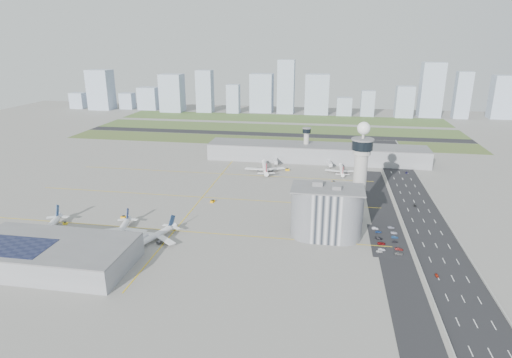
% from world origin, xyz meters
% --- Properties ---
extents(ground, '(1000.00, 1000.00, 0.00)m').
position_xyz_m(ground, '(0.00, 0.00, 0.00)').
color(ground, gray).
extents(grass_strip_0, '(480.00, 50.00, 0.08)m').
position_xyz_m(grass_strip_0, '(-20.00, 225.00, 0.04)').
color(grass_strip_0, '#4F642F').
rests_on(grass_strip_0, ground).
extents(grass_strip_1, '(480.00, 60.00, 0.08)m').
position_xyz_m(grass_strip_1, '(-20.00, 300.00, 0.04)').
color(grass_strip_1, '#45642F').
rests_on(grass_strip_1, ground).
extents(grass_strip_2, '(480.00, 70.00, 0.08)m').
position_xyz_m(grass_strip_2, '(-20.00, 380.00, 0.04)').
color(grass_strip_2, '#43632F').
rests_on(grass_strip_2, ground).
extents(runway, '(480.00, 22.00, 0.10)m').
position_xyz_m(runway, '(-20.00, 262.00, 0.06)').
color(runway, black).
rests_on(runway, ground).
extents(highway, '(28.00, 500.00, 0.10)m').
position_xyz_m(highway, '(115.00, 0.00, 0.05)').
color(highway, black).
rests_on(highway, ground).
extents(barrier_left, '(0.60, 500.00, 1.20)m').
position_xyz_m(barrier_left, '(101.00, 0.00, 0.60)').
color(barrier_left, '#9E9E99').
rests_on(barrier_left, ground).
extents(barrier_right, '(0.60, 500.00, 1.20)m').
position_xyz_m(barrier_right, '(129.00, 0.00, 0.60)').
color(barrier_right, '#9E9E99').
rests_on(barrier_right, ground).
extents(landside_road, '(18.00, 260.00, 0.08)m').
position_xyz_m(landside_road, '(90.00, -10.00, 0.04)').
color(landside_road, black).
rests_on(landside_road, ground).
extents(parking_lot, '(20.00, 44.00, 0.10)m').
position_xyz_m(parking_lot, '(88.00, -22.00, 0.05)').
color(parking_lot, black).
rests_on(parking_lot, ground).
extents(taxiway_line_h_0, '(260.00, 0.60, 0.01)m').
position_xyz_m(taxiway_line_h_0, '(-40.00, -30.00, 0.01)').
color(taxiway_line_h_0, yellow).
rests_on(taxiway_line_h_0, ground).
extents(taxiway_line_h_1, '(260.00, 0.60, 0.01)m').
position_xyz_m(taxiway_line_h_1, '(-40.00, 30.00, 0.01)').
color(taxiway_line_h_1, yellow).
rests_on(taxiway_line_h_1, ground).
extents(taxiway_line_h_2, '(260.00, 0.60, 0.01)m').
position_xyz_m(taxiway_line_h_2, '(-40.00, 90.00, 0.01)').
color(taxiway_line_h_2, yellow).
rests_on(taxiway_line_h_2, ground).
extents(taxiway_line_v, '(0.60, 260.00, 0.01)m').
position_xyz_m(taxiway_line_v, '(-40.00, 30.00, 0.01)').
color(taxiway_line_v, yellow).
rests_on(taxiway_line_v, ground).
extents(control_tower, '(14.00, 14.00, 64.50)m').
position_xyz_m(control_tower, '(72.00, 8.00, 35.04)').
color(control_tower, '#ADAAA5').
rests_on(control_tower, ground).
extents(secondary_tower, '(8.60, 8.60, 31.90)m').
position_xyz_m(secondary_tower, '(30.00, 150.00, 18.80)').
color(secondary_tower, '#ADAAA5').
rests_on(secondary_tower, ground).
extents(admin_building, '(42.00, 24.00, 33.50)m').
position_xyz_m(admin_building, '(51.99, -22.00, 15.30)').
color(admin_building, '#B2B2B7').
rests_on(admin_building, ground).
extents(terminal_pier, '(210.00, 32.00, 15.80)m').
position_xyz_m(terminal_pier, '(40.00, 148.00, 7.90)').
color(terminal_pier, gray).
rests_on(terminal_pier, ground).
extents(near_terminal, '(84.00, 42.00, 13.00)m').
position_xyz_m(near_terminal, '(-88.07, -82.02, 6.43)').
color(near_terminal, gray).
rests_on(near_terminal, ground).
extents(airplane_near_a, '(44.04, 48.46, 11.49)m').
position_xyz_m(airplane_near_a, '(-114.12, -47.08, 5.75)').
color(airplane_near_a, white).
rests_on(airplane_near_a, ground).
extents(airplane_near_b, '(37.92, 42.44, 10.47)m').
position_xyz_m(airplane_near_b, '(-69.71, -41.45, 5.23)').
color(airplane_near_b, white).
rests_on(airplane_near_b, ground).
extents(airplane_near_c, '(43.15, 46.32, 10.45)m').
position_xyz_m(airplane_near_c, '(-46.93, -46.19, 5.23)').
color(airplane_near_c, white).
rests_on(airplane_near_c, ground).
extents(airplane_far_a, '(44.23, 49.19, 11.95)m').
position_xyz_m(airplane_far_a, '(-3.74, 104.45, 5.98)').
color(airplane_far_a, white).
rests_on(airplane_far_a, ground).
extents(airplane_far_b, '(30.42, 35.40, 9.64)m').
position_xyz_m(airplane_far_b, '(64.03, 111.00, 4.82)').
color(airplane_far_b, white).
rests_on(airplane_far_b, ground).
extents(jet_bridge_near_0, '(5.39, 14.31, 5.70)m').
position_xyz_m(jet_bridge_near_0, '(-113.00, -61.00, 2.85)').
color(jet_bridge_near_0, silver).
rests_on(jet_bridge_near_0, ground).
extents(jet_bridge_near_1, '(5.39, 14.31, 5.70)m').
position_xyz_m(jet_bridge_near_1, '(-83.00, -61.00, 2.85)').
color(jet_bridge_near_1, silver).
rests_on(jet_bridge_near_1, ground).
extents(jet_bridge_near_2, '(5.39, 14.31, 5.70)m').
position_xyz_m(jet_bridge_near_2, '(-53.00, -61.00, 2.85)').
color(jet_bridge_near_2, silver).
rests_on(jet_bridge_near_2, ground).
extents(jet_bridge_far_0, '(5.39, 14.31, 5.70)m').
position_xyz_m(jet_bridge_far_0, '(2.00, 132.00, 2.85)').
color(jet_bridge_far_0, silver).
rests_on(jet_bridge_far_0, ground).
extents(jet_bridge_far_1, '(5.39, 14.31, 5.70)m').
position_xyz_m(jet_bridge_far_1, '(52.00, 132.00, 2.85)').
color(jet_bridge_far_1, silver).
rests_on(jet_bridge_far_1, ground).
extents(tug_0, '(3.12, 2.46, 1.62)m').
position_xyz_m(tug_0, '(-112.25, -32.66, 0.81)').
color(tug_0, yellow).
rests_on(tug_0, ground).
extents(tug_1, '(3.65, 2.77, 1.95)m').
position_xyz_m(tug_1, '(-79.96, -17.18, 0.97)').
color(tug_1, orange).
rests_on(tug_1, ground).
extents(tug_2, '(3.58, 3.16, 1.73)m').
position_xyz_m(tug_2, '(-63.65, -40.36, 0.87)').
color(tug_2, orange).
rests_on(tug_2, ground).
extents(tug_3, '(3.15, 3.85, 1.93)m').
position_xyz_m(tug_3, '(-29.62, 21.18, 0.97)').
color(tug_3, '#EC9A00').
rests_on(tug_3, ground).
extents(tug_4, '(3.91, 2.96, 2.09)m').
position_xyz_m(tug_4, '(15.97, 109.87, 1.05)').
color(tug_4, '#E2A508').
rests_on(tug_4, ground).
extents(tug_5, '(3.34, 4.11, 2.07)m').
position_xyz_m(tug_5, '(56.98, 80.53, 1.04)').
color(tug_5, orange).
rests_on(tug_5, ground).
extents(car_lot_0, '(3.73, 1.98, 1.21)m').
position_xyz_m(car_lot_0, '(81.99, -37.80, 0.60)').
color(car_lot_0, white).
rests_on(car_lot_0, ground).
extents(car_lot_1, '(3.95, 1.77, 1.26)m').
position_xyz_m(car_lot_1, '(83.52, -35.48, 0.63)').
color(car_lot_1, '#A1A4B0').
rests_on(car_lot_1, ground).
extents(car_lot_2, '(4.69, 2.39, 1.27)m').
position_xyz_m(car_lot_2, '(84.20, -27.64, 0.63)').
color(car_lot_2, maroon).
rests_on(car_lot_2, ground).
extents(car_lot_3, '(4.48, 2.43, 1.23)m').
position_xyz_m(car_lot_3, '(83.33, -20.94, 0.62)').
color(car_lot_3, black).
rests_on(car_lot_3, ground).
extents(car_lot_4, '(3.81, 1.74, 1.26)m').
position_xyz_m(car_lot_4, '(84.02, -11.67, 0.63)').
color(car_lot_4, navy).
rests_on(car_lot_4, ground).
extents(car_lot_5, '(4.00, 1.64, 1.29)m').
position_xyz_m(car_lot_5, '(82.48, -6.75, 0.65)').
color(car_lot_5, '#B9B8C8').
rests_on(car_lot_5, ground).
extents(car_lot_6, '(4.50, 2.13, 1.24)m').
position_xyz_m(car_lot_6, '(92.21, -38.66, 0.62)').
color(car_lot_6, slate).
rests_on(car_lot_6, ground).
extents(car_lot_7, '(4.66, 2.22, 1.31)m').
position_xyz_m(car_lot_7, '(93.12, -33.25, 0.66)').
color(car_lot_7, maroon).
rests_on(car_lot_7, ground).
extents(car_lot_8, '(3.41, 1.82, 1.11)m').
position_xyz_m(car_lot_8, '(92.21, -23.79, 0.55)').
color(car_lot_8, black).
rests_on(car_lot_8, ground).
extents(car_lot_9, '(4.07, 1.75, 1.30)m').
position_xyz_m(car_lot_9, '(92.85, -17.90, 0.65)').
color(car_lot_9, navy).
rests_on(car_lot_9, ground).
extents(car_lot_10, '(3.97, 1.87, 1.10)m').
position_xyz_m(car_lot_10, '(93.26, -11.47, 0.55)').
color(car_lot_10, silver).
rests_on(car_lot_10, ground).
extents(car_lot_11, '(4.13, 1.77, 1.19)m').
position_xyz_m(car_lot_11, '(92.50, -3.65, 0.59)').
color(car_lot_11, '#989BAF').
rests_on(car_lot_11, ground).
extents(car_hw_0, '(1.52, 3.28, 1.09)m').
position_xyz_m(car_hw_0, '(107.59, -59.28, 0.54)').
color(car_hw_0, '#AD2812').
rests_on(car_hw_0, ground).
extents(car_hw_1, '(1.55, 4.04, 1.31)m').
position_xyz_m(car_hw_1, '(113.90, 37.59, 0.66)').
color(car_hw_1, black).
rests_on(car_hw_1, ground).
extents(car_hw_2, '(2.51, 4.58, 1.22)m').
position_xyz_m(car_hw_2, '(120.91, 119.49, 0.61)').
color(car_hw_2, '#1D1853').
rests_on(car_hw_2, ground).
extents(car_hw_4, '(1.86, 3.81, 1.25)m').
position_xyz_m(car_hw_4, '(108.09, 177.87, 0.63)').
color(car_hw_4, gray).
rests_on(car_hw_4, ground).
extents(skyline_bldg_0, '(24.05, 19.24, 26.50)m').
position_xyz_m(skyline_bldg_0, '(-377.77, 421.70, 13.25)').
color(skyline_bldg_0, '#9EADC1').
rests_on(skyline_bldg_0, ground).
extents(skyline_bldg_1, '(37.63, 30.10, 65.60)m').
position_xyz_m(skyline_bldg_1, '(-331.22, 417.61, 32.80)').
color(skyline_bldg_1, '#9EADC1').
rests_on(skyline_bldg_1, ground).
extents(skyline_bldg_2, '(22.81, 18.25, 26.79)m').
position_xyz_m(skyline_bldg_2, '(-291.25, 430.16, 13.39)').
color(skyline_bldg_2, '#9EADC1').
rests_on(skyline_bldg_2, ground).
extents(skyline_bldg_3, '(32.30, 25.84, 36.93)m').
position_xyz_m(skyline_bldg_3, '(-252.58, 431.35, 18.47)').
color(skyline_bldg_3, '#9EADC1').
rests_on(skyline_bldg_3, ground).
extents(skyline_bldg_4, '(35.81, 28.65, 60.36)m').
position_xyz_m(skyline_bldg_4, '(-204.47, 415.19, 30.18)').
color(skyline_bldg_4, '#9EADC1').
rests_on(skyline_bldg_4, ground).
extents(skyline_bldg_5, '(25.49, 20.39, 66.89)m').
position_xyz_m(skyline_bldg_5, '(-150.11, 419.66, 33.44)').
color(skyline_bldg_5, '#9EADC1').
rests_on(skyline_bldg_5, ground).
extents(skyline_bldg_6, '(20.04, 16.03, 45.20)m').
position_xyz_m(skyline_bldg_6, '(-102.68, 417.90, 22.60)').
color(skyline_bldg_6, '#9EADC1').
rests_on(skyline_bldg_6, ground).
extents(skyline_bldg_7, '(35.76, 28.61, 61.22)m').
position_xyz_m(skyline_bldg_7, '(-59.44, 436.89, 30.61)').
color(skyline_bldg_7, '#9EADC1').
rests_on(skyline_bldg_7, ground).
extents(skyline_bldg_8, '(26.33, 21.06, 83.39)m').
position_xyz_m(skyline_bldg_8, '(-19.42, 431.56, 41.69)').
color(skyline_bldg_8, '#9EADC1').
rests_on(skyline_bldg_8, ground).
extents(skyline_bldg_9, '(36.96, 29.57, 62.11)m').
position_xyz_m(skyline_bldg_9, '(30.27, 432.32, 31.06)').
color(skyline_bldg_9, '#9EADC1').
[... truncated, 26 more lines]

